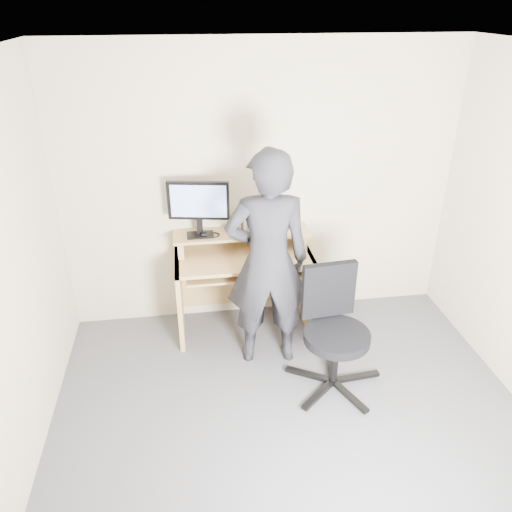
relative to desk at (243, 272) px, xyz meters
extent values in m
plane|color=#59595F|center=(0.20, -1.53, -0.55)|extent=(3.50, 3.50, 0.00)
cube|color=#BEB097|center=(0.20, 0.22, 0.70)|extent=(3.50, 0.02, 2.50)
cube|color=white|center=(0.20, -1.53, 1.95)|extent=(3.50, 3.50, 0.02)
cube|color=tan|center=(-0.58, -0.08, -0.17)|extent=(0.04, 0.60, 0.75)
cube|color=tan|center=(0.58, -0.08, -0.17)|extent=(0.04, 0.60, 0.75)
cube|color=tan|center=(0.00, -0.08, 0.19)|extent=(1.20, 0.60, 0.03)
cube|color=tan|center=(0.00, -0.16, 0.09)|extent=(1.02, 0.38, 0.02)
cube|color=tan|center=(-0.54, 0.07, 0.28)|extent=(0.05, 0.28, 0.15)
cube|color=tan|center=(0.54, 0.07, 0.28)|extent=(0.05, 0.28, 0.15)
cube|color=tan|center=(0.00, 0.07, 0.35)|extent=(1.20, 0.30, 0.02)
cube|color=tan|center=(0.00, 0.21, -0.12)|extent=(1.20, 0.03, 0.65)
cube|color=black|center=(-0.36, 0.04, 0.37)|extent=(0.23, 0.15, 0.02)
cube|color=black|center=(-0.36, 0.07, 0.45)|extent=(0.05, 0.04, 0.15)
cube|color=black|center=(-0.36, 0.04, 0.69)|extent=(0.52, 0.13, 0.33)
cube|color=#859DE5|center=(-0.36, 0.02, 0.69)|extent=(0.46, 0.09, 0.28)
cube|color=black|center=(0.04, 0.11, 0.46)|extent=(0.08, 0.14, 0.20)
cylinder|color=#B7B7BB|center=(0.04, 0.05, 0.45)|extent=(0.10, 0.10, 0.17)
cube|color=black|center=(0.17, 0.07, 0.37)|extent=(0.09, 0.14, 0.01)
cube|color=black|center=(-0.33, 0.02, 0.38)|extent=(0.05, 0.04, 0.03)
torus|color=silver|center=(-0.07, 0.15, 0.37)|extent=(0.20, 0.20, 0.06)
cube|color=black|center=(0.02, -0.17, 0.12)|extent=(0.49, 0.32, 0.03)
ellipsoid|color=black|center=(0.31, -0.18, 0.22)|extent=(0.11, 0.08, 0.04)
cube|color=black|center=(0.79, -0.95, -0.51)|extent=(0.39, 0.09, 0.03)
cube|color=black|center=(0.64, -0.77, -0.51)|extent=(0.13, 0.39, 0.03)
cube|color=black|center=(0.42, -0.87, -0.51)|extent=(0.36, 0.24, 0.03)
cube|color=black|center=(0.44, -1.10, -0.51)|extent=(0.32, 0.29, 0.03)
cube|color=black|center=(0.67, -1.15, -0.51)|extent=(0.20, 0.37, 0.03)
cylinder|color=black|center=(0.59, -0.97, -0.30)|extent=(0.06, 0.06, 0.40)
cylinder|color=black|center=(0.59, -0.97, -0.07)|extent=(0.50, 0.50, 0.07)
cube|color=black|center=(0.57, -0.75, 0.21)|extent=(0.43, 0.10, 0.45)
imported|color=black|center=(0.13, -0.52, 0.37)|extent=(0.69, 0.47, 1.83)
camera|label=1|loc=(-0.45, -3.90, 2.20)|focal=35.00mm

